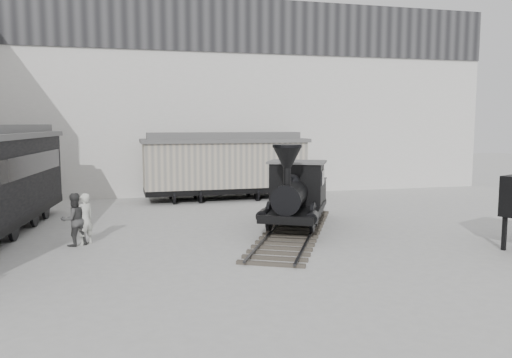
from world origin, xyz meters
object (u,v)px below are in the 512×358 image
object	(u,v)px
boxcar	(225,164)
visitor_a	(85,219)
visitor_b	(74,220)
locomotive	(296,198)

from	to	relation	value
boxcar	visitor_a	distance (m)	10.90
visitor_a	visitor_b	bearing A→B (deg)	-26.73
boxcar	visitor_b	size ratio (longest dim) A/B	4.99
locomotive	visitor_b	distance (m)	8.03
boxcar	visitor_b	bearing A→B (deg)	-128.50
visitor_b	visitor_a	bearing A→B (deg)	162.06
visitor_a	visitor_b	world-z (taller)	visitor_b
boxcar	locomotive	bearing A→B (deg)	-82.43
visitor_b	boxcar	bearing A→B (deg)	-158.09
locomotive	boxcar	size ratio (longest dim) A/B	1.04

